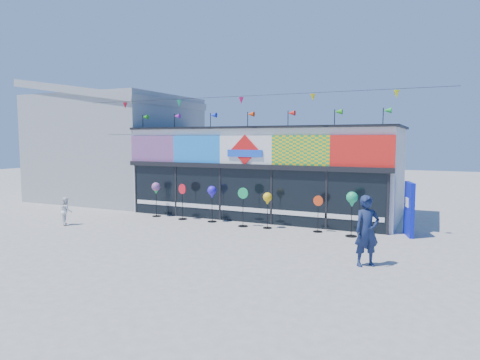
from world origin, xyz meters
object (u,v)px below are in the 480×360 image
Objects in this scene: spinner_3 at (243,206)px; child at (66,211)px; blue_sign at (409,209)px; spinner_4 at (267,200)px; spinner_5 at (318,213)px; adult_man at (367,231)px; spinner_6 at (352,201)px; spinner_2 at (212,193)px; spinner_1 at (182,201)px; spinner_0 at (156,189)px.

spinner_3 reaches higher than child.
blue_sign reaches higher than spinner_4.
adult_man is at bearing -57.78° from spinner_5.
spinner_6 is at bearing -130.17° from child.
child is (-9.83, -3.05, -0.16)m from spinner_5.
spinner_5 is (-3.19, -0.76, -0.25)m from blue_sign.
spinner_2 is at bearing 114.97° from adult_man.
spinner_5 is (2.00, 0.18, -0.41)m from spinner_4.
spinner_6 reaches higher than spinner_1.
spinner_4 is (5.59, -0.29, -0.11)m from spinner_0.
adult_man is (5.40, -3.48, 0.15)m from spinner_3.
adult_man reaches higher than spinner_4.
spinner_0 is 0.79× the size of adult_man.
spinner_3 is at bearing -179.63° from spinner_6.
spinner_5 reaches higher than child.
spinner_3 reaches higher than spinner_2.
spinner_2 is 1.09× the size of spinner_4.
spinner_1 is 1.12× the size of spinner_5.
spinner_0 reaches higher than spinner_2.
spinner_0 is at bearing 177.69° from spinner_6.
spinner_2 is at bearing -113.48° from child.
spinner_2 is at bearing 168.55° from spinner_3.
spinner_2 is 5.95m from spinner_6.
child is (-3.72, -3.06, -0.25)m from spinner_1.
spinner_1 is at bearing 179.87° from spinner_5.
spinner_3 is at bearing -4.85° from spinner_0.
spinner_5 is at bearing 85.72° from adult_man.
spinner_4 is (4.11, -0.19, 0.32)m from spinner_1.
spinner_3 reaches higher than spinner_5.
child is at bearing -125.42° from spinner_0.
spinner_6 reaches higher than spinner_0.
spinner_4 is 8.36m from child.
adult_man is (2.37, -3.76, 0.25)m from spinner_5.
spinner_3 is 1.13× the size of spinner_5.
spinner_0 is at bearing 176.27° from spinner_1.
spinner_6 is (8.90, -0.36, 0.06)m from spinner_0.
child is (-7.83, -2.87, -0.57)m from spinner_4.
spinner_5 is 10.30m from child.
blue_sign reaches higher than spinner_3.
spinner_2 reaches higher than spinner_4.
spinner_3 reaches higher than spinner_0.
spinner_0 is 1.54m from spinner_1.
spinner_3 is at bearing 110.66° from adult_man.
spinner_5 is at bearing -0.83° from spinner_0.
blue_sign is 4.59m from adult_man.
blue_sign is 1.38× the size of spinner_4.
spinner_3 is 6.42m from adult_man.
spinner_1 is at bearing -178.62° from spinner_2.
spinner_3 is 4.36m from spinner_6.
adult_man is at bearing -32.84° from spinner_3.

